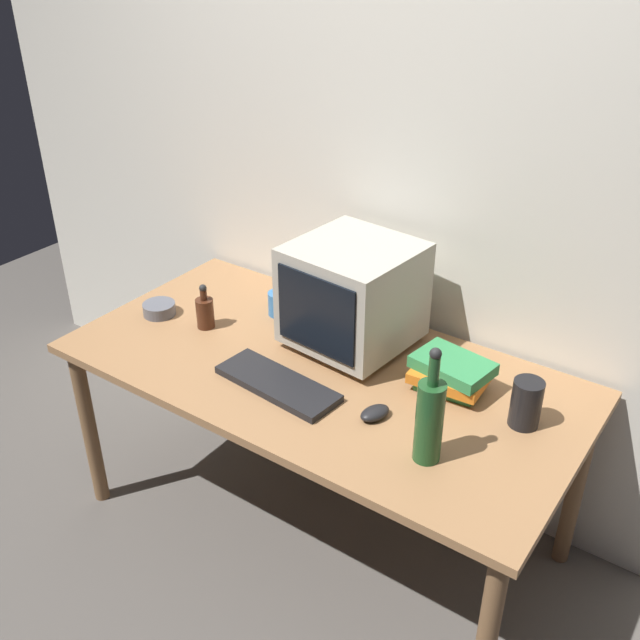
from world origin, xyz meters
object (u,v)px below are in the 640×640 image
(keyboard, at_px, (278,384))
(cd_spindle, at_px, (159,309))
(mug, at_px, (280,304))
(bottle_tall, at_px, (430,419))
(book_stack, at_px, (451,373))
(crt_monitor, at_px, (353,295))
(computer_mouse, at_px, (375,413))
(metal_canister, at_px, (526,403))
(bottle_short, at_px, (205,311))

(keyboard, height_order, cd_spindle, cd_spindle)
(keyboard, height_order, mug, mug)
(keyboard, bearing_deg, cd_spindle, 175.11)
(bottle_tall, xyz_separation_m, book_stack, (-0.10, 0.34, -0.08))
(crt_monitor, relative_size, computer_mouse, 4.18)
(metal_canister, bearing_deg, mug, 173.80)
(bottle_tall, distance_m, book_stack, 0.36)
(computer_mouse, bearing_deg, book_stack, 85.49)
(computer_mouse, relative_size, book_stack, 0.39)
(keyboard, relative_size, cd_spindle, 3.50)
(crt_monitor, height_order, cd_spindle, crt_monitor)
(mug, bearing_deg, crt_monitor, -3.74)
(computer_mouse, height_order, metal_canister, metal_canister)
(computer_mouse, distance_m, metal_canister, 0.44)
(keyboard, relative_size, bottle_short, 2.47)
(keyboard, relative_size, computer_mouse, 4.20)
(keyboard, distance_m, metal_canister, 0.76)
(keyboard, distance_m, bottle_short, 0.47)
(bottle_short, bearing_deg, bottle_tall, -10.35)
(book_stack, height_order, cd_spindle, book_stack)
(computer_mouse, bearing_deg, bottle_tall, -0.10)
(computer_mouse, bearing_deg, bottle_short, -169.25)
(crt_monitor, distance_m, bottle_short, 0.55)
(mug, distance_m, metal_canister, 0.99)
(cd_spindle, bearing_deg, keyboard, -10.27)
(bottle_tall, bearing_deg, cd_spindle, 172.91)
(keyboard, height_order, computer_mouse, computer_mouse)
(keyboard, xyz_separation_m, bottle_tall, (0.54, -0.03, 0.12))
(book_stack, bearing_deg, bottle_tall, -74.16)
(book_stack, relative_size, mug, 2.14)
(bottle_tall, bearing_deg, mug, 153.89)
(bottle_short, relative_size, mug, 1.42)
(bottle_short, height_order, book_stack, bottle_short)
(keyboard, bearing_deg, book_stack, 39.61)
(crt_monitor, bearing_deg, mug, 176.26)
(computer_mouse, relative_size, cd_spindle, 0.83)
(book_stack, bearing_deg, keyboard, -145.77)
(mug, height_order, metal_canister, metal_canister)
(computer_mouse, relative_size, bottle_tall, 0.28)
(computer_mouse, distance_m, bottle_short, 0.79)
(crt_monitor, height_order, bottle_short, crt_monitor)
(crt_monitor, relative_size, metal_canister, 2.78)
(keyboard, distance_m, cd_spindle, 0.66)
(crt_monitor, bearing_deg, metal_canister, -7.43)
(keyboard, relative_size, mug, 3.50)
(crt_monitor, height_order, metal_canister, crt_monitor)
(book_stack, bearing_deg, cd_spindle, -170.26)
(crt_monitor, bearing_deg, bottle_tall, -37.84)
(computer_mouse, relative_size, metal_canister, 0.67)
(computer_mouse, relative_size, bottle_short, 0.59)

